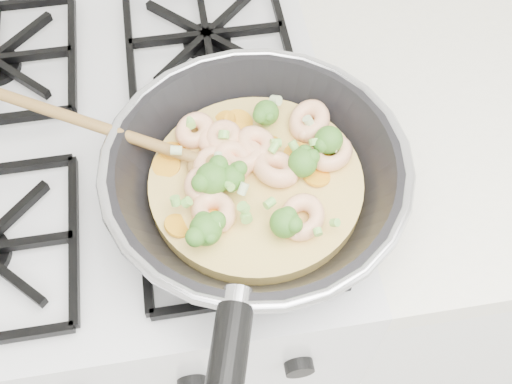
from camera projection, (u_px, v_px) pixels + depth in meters
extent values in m
cube|color=white|center=(154.00, 282.00, 1.20)|extent=(0.60, 0.60, 0.90)
cube|color=black|center=(105.00, 133.00, 0.81)|extent=(0.56, 0.56, 0.02)
torus|color=#B7B7BE|center=(256.00, 164.00, 0.69)|extent=(0.35, 0.35, 0.01)
cylinder|color=#E7C564|center=(256.00, 184.00, 0.72)|extent=(0.25, 0.25, 0.02)
ellipsoid|color=olive|center=(214.00, 164.00, 0.71)|extent=(0.08, 0.07, 0.02)
cylinder|color=olive|center=(84.00, 122.00, 0.71)|extent=(0.27, 0.13, 0.06)
torus|color=#FFC796|center=(276.00, 169.00, 0.71)|extent=(0.08, 0.08, 0.04)
torus|color=#FFC796|center=(242.00, 156.00, 0.72)|extent=(0.07, 0.07, 0.03)
torus|color=#FFC796|center=(223.00, 138.00, 0.73)|extent=(0.07, 0.06, 0.02)
torus|color=#FFC796|center=(218.00, 139.00, 0.73)|extent=(0.06, 0.06, 0.02)
torus|color=#FFC796|center=(202.00, 186.00, 0.70)|extent=(0.06, 0.06, 0.03)
torus|color=#FFC796|center=(195.00, 130.00, 0.74)|extent=(0.07, 0.07, 0.03)
torus|color=#FFC796|center=(256.00, 145.00, 0.73)|extent=(0.07, 0.07, 0.02)
torus|color=#FFC796|center=(302.00, 217.00, 0.68)|extent=(0.08, 0.08, 0.02)
torus|color=#FFC796|center=(214.00, 211.00, 0.68)|extent=(0.07, 0.07, 0.02)
torus|color=#FFC796|center=(233.00, 160.00, 0.72)|extent=(0.08, 0.07, 0.03)
torus|color=#FFC796|center=(214.00, 165.00, 0.71)|extent=(0.08, 0.08, 0.02)
torus|color=#FFC796|center=(309.00, 121.00, 0.75)|extent=(0.08, 0.08, 0.03)
torus|color=#FFC796|center=(331.00, 153.00, 0.72)|extent=(0.08, 0.08, 0.03)
ellipsoid|color=#48852B|center=(212.00, 179.00, 0.69)|extent=(0.05, 0.05, 0.04)
ellipsoid|color=#48852B|center=(232.00, 178.00, 0.69)|extent=(0.04, 0.04, 0.03)
ellipsoid|color=#48852B|center=(206.00, 230.00, 0.65)|extent=(0.05, 0.05, 0.04)
ellipsoid|color=#48852B|center=(329.00, 140.00, 0.72)|extent=(0.04, 0.04, 0.03)
ellipsoid|color=#48852B|center=(266.00, 113.00, 0.74)|extent=(0.04, 0.04, 0.03)
ellipsoid|color=#48852B|center=(303.00, 163.00, 0.70)|extent=(0.04, 0.04, 0.03)
ellipsoid|color=#48852B|center=(285.00, 223.00, 0.66)|extent=(0.04, 0.04, 0.03)
cylinder|color=orange|center=(224.00, 122.00, 0.76)|extent=(0.04, 0.04, 0.01)
cylinder|color=orange|center=(230.00, 129.00, 0.75)|extent=(0.05, 0.05, 0.00)
cylinder|color=orange|center=(178.00, 226.00, 0.68)|extent=(0.03, 0.03, 0.01)
cylinder|color=orange|center=(317.00, 177.00, 0.71)|extent=(0.04, 0.04, 0.01)
cylinder|color=orange|center=(237.00, 136.00, 0.75)|extent=(0.04, 0.04, 0.00)
cylinder|color=orange|center=(173.00, 152.00, 0.73)|extent=(0.04, 0.04, 0.01)
cylinder|color=orange|center=(229.00, 139.00, 0.74)|extent=(0.04, 0.04, 0.01)
cylinder|color=orange|center=(238.00, 123.00, 0.76)|extent=(0.05, 0.05, 0.01)
cylinder|color=orange|center=(166.00, 165.00, 0.72)|extent=(0.04, 0.04, 0.01)
cylinder|color=orange|center=(266.00, 145.00, 0.74)|extent=(0.03, 0.03, 0.01)
cylinder|color=orange|center=(212.00, 212.00, 0.69)|extent=(0.04, 0.04, 0.01)
cylinder|color=orange|center=(245.00, 149.00, 0.73)|extent=(0.04, 0.04, 0.01)
cylinder|color=orange|center=(201.00, 188.00, 0.71)|extent=(0.04, 0.04, 0.01)
cylinder|color=orange|center=(297.00, 154.00, 0.73)|extent=(0.05, 0.05, 0.01)
cylinder|color=orange|center=(322.00, 151.00, 0.73)|extent=(0.04, 0.04, 0.00)
cylinder|color=orange|center=(199.00, 176.00, 0.71)|extent=(0.04, 0.04, 0.01)
cylinder|color=#84CE52|center=(244.00, 208.00, 0.66)|extent=(0.01, 0.01, 0.01)
cylinder|color=#84CE52|center=(190.00, 123.00, 0.73)|extent=(0.01, 0.01, 0.01)
cylinder|color=#84CE52|center=(224.00, 135.00, 0.72)|extent=(0.01, 0.01, 0.01)
cylinder|color=#84CE52|center=(187.00, 202.00, 0.67)|extent=(0.01, 0.01, 0.01)
cylinder|color=#84CE52|center=(318.00, 232.00, 0.65)|extent=(0.01, 0.01, 0.01)
cylinder|color=beige|center=(218.00, 157.00, 0.70)|extent=(0.01, 0.01, 0.01)
cylinder|color=#84CE52|center=(274.00, 148.00, 0.71)|extent=(0.01, 0.01, 0.01)
cylinder|color=beige|center=(176.00, 150.00, 0.70)|extent=(0.01, 0.01, 0.01)
cylinder|color=#84CE52|center=(270.00, 203.00, 0.67)|extent=(0.01, 0.01, 0.01)
cylinder|color=beige|center=(276.00, 100.00, 0.75)|extent=(0.01, 0.01, 0.01)
cylinder|color=#84CE52|center=(229.00, 185.00, 0.68)|extent=(0.01, 0.01, 0.01)
cylinder|color=#84CE52|center=(276.00, 143.00, 0.71)|extent=(0.01, 0.01, 0.01)
cylinder|color=#84CE52|center=(175.00, 201.00, 0.67)|extent=(0.01, 0.01, 0.01)
cylinder|color=#84CE52|center=(331.00, 134.00, 0.73)|extent=(0.01, 0.01, 0.01)
cylinder|color=#84CE52|center=(294.00, 146.00, 0.72)|extent=(0.01, 0.01, 0.01)
cylinder|color=#84CE52|center=(246.00, 218.00, 0.67)|extent=(0.01, 0.01, 0.01)
cylinder|color=beige|center=(333.00, 148.00, 0.72)|extent=(0.01, 0.01, 0.01)
cylinder|color=#84CE52|center=(314.00, 142.00, 0.71)|extent=(0.01, 0.01, 0.01)
cylinder|color=beige|center=(243.00, 189.00, 0.68)|extent=(0.01, 0.01, 0.01)
cylinder|color=beige|center=(268.00, 113.00, 0.74)|extent=(0.01, 0.01, 0.01)
cylinder|color=beige|center=(309.00, 121.00, 0.73)|extent=(0.01, 0.01, 0.01)
cylinder|color=#84CE52|center=(216.00, 223.00, 0.65)|extent=(0.01, 0.01, 0.01)
cylinder|color=#84CE52|center=(335.00, 223.00, 0.66)|extent=(0.01, 0.01, 0.01)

